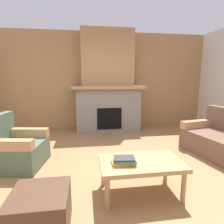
% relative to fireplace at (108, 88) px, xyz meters
% --- Properties ---
extents(ground, '(9.00, 9.00, 0.00)m').
position_rel_fireplace_xyz_m(ground, '(0.00, -2.62, -1.16)').
color(ground, olive).
extents(wall_back_wood_panel, '(6.00, 0.12, 2.70)m').
position_rel_fireplace_xyz_m(wall_back_wood_panel, '(0.00, 0.38, 0.19)').
color(wall_back_wood_panel, '#A87A4C').
rests_on(wall_back_wood_panel, ground).
extents(fireplace, '(1.90, 0.82, 2.70)m').
position_rel_fireplace_xyz_m(fireplace, '(0.00, 0.00, 0.00)').
color(fireplace, gray).
rests_on(fireplace, ground).
extents(armchair, '(0.87, 0.87, 0.85)m').
position_rel_fireplace_xyz_m(armchair, '(-1.75, -2.05, -0.87)').
color(armchair, '#4C604C').
rests_on(armchair, ground).
extents(coffee_table, '(1.00, 0.60, 0.43)m').
position_rel_fireplace_xyz_m(coffee_table, '(0.04, -3.05, -0.79)').
color(coffee_table, tan).
rests_on(coffee_table, ground).
extents(ottoman, '(0.52, 0.52, 0.40)m').
position_rel_fireplace_xyz_m(ottoman, '(-1.05, -3.49, -0.96)').
color(ottoman, '#4C3323').
rests_on(ottoman, ground).
extents(book_stack_near_edge, '(0.29, 0.22, 0.08)m').
position_rel_fireplace_xyz_m(book_stack_near_edge, '(-0.18, -3.10, -0.70)').
color(book_stack_near_edge, gold).
rests_on(book_stack_near_edge, coffee_table).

